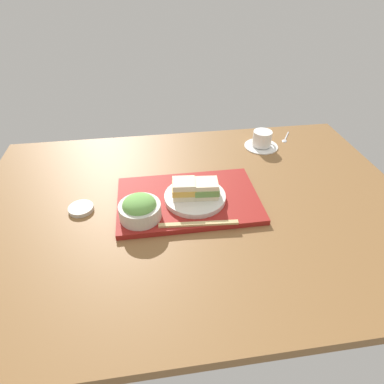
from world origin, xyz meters
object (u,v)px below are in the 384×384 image
(sandwich_far, at_px, (206,188))
(salad_bowl, at_px, (140,208))
(sandwich_near, at_px, (184,188))
(chopsticks_pair, at_px, (199,224))
(coffee_cup, at_px, (262,140))
(sandwich_plate, at_px, (195,197))
(teaspoon, at_px, (285,139))
(small_sauce_dish, at_px, (81,209))

(sandwich_far, relative_size, salad_bowl, 0.65)
(sandwich_near, distance_m, chopsticks_pair, 0.13)
(coffee_cup, bearing_deg, sandwich_plate, -134.35)
(teaspoon, bearing_deg, sandwich_far, -137.18)
(sandwich_near, relative_size, small_sauce_dish, 1.01)
(sandwich_plate, relative_size, teaspoon, 2.03)
(sandwich_near, xyz_separation_m, salad_bowl, (-0.14, -0.06, -0.01))
(salad_bowl, xyz_separation_m, small_sauce_dish, (-0.18, 0.08, -0.04))
(sandwich_far, bearing_deg, coffee_cup, 49.16)
(coffee_cup, xyz_separation_m, small_sauce_dish, (-0.68, -0.31, -0.02))
(sandwich_far, distance_m, coffee_cup, 0.45)
(sandwich_plate, distance_m, sandwich_near, 0.05)
(coffee_cup, height_order, teaspoon, coffee_cup)
(sandwich_far, xyz_separation_m, small_sauce_dish, (-0.39, 0.02, -0.05))
(sandwich_plate, height_order, chopsticks_pair, sandwich_plate)
(small_sauce_dish, bearing_deg, teaspoon, 24.02)
(chopsticks_pair, bearing_deg, sandwich_plate, 86.05)
(sandwich_far, xyz_separation_m, coffee_cup, (0.29, 0.34, -0.03))
(sandwich_plate, relative_size, coffee_cup, 1.41)
(sandwich_near, relative_size, sandwich_far, 0.97)
(salad_bowl, bearing_deg, sandwich_plate, 19.09)
(sandwich_near, distance_m, small_sauce_dish, 0.33)
(salad_bowl, height_order, chopsticks_pair, salad_bowl)
(salad_bowl, distance_m, coffee_cup, 0.63)
(sandwich_far, relative_size, chopsticks_pair, 0.35)
(sandwich_plate, distance_m, small_sauce_dish, 0.36)
(coffee_cup, height_order, small_sauce_dish, coffee_cup)
(coffee_cup, distance_m, teaspoon, 0.13)
(sandwich_plate, distance_m, salad_bowl, 0.18)
(sandwich_near, bearing_deg, sandwich_far, -6.09)
(salad_bowl, height_order, small_sauce_dish, salad_bowl)
(salad_bowl, xyz_separation_m, coffee_cup, (0.50, 0.39, -0.02))
(salad_bowl, distance_m, chopsticks_pair, 0.18)
(small_sauce_dish, bearing_deg, sandwich_plate, -3.42)
(teaspoon, bearing_deg, salad_bowl, -144.70)
(small_sauce_dish, distance_m, teaspoon, 0.88)
(salad_bowl, height_order, coffee_cup, salad_bowl)
(sandwich_near, height_order, small_sauce_dish, sandwich_near)
(sandwich_far, distance_m, chopsticks_pair, 0.13)
(sandwich_far, bearing_deg, chopsticks_pair, -110.55)
(sandwich_plate, bearing_deg, salad_bowl, -160.91)
(sandwich_near, xyz_separation_m, sandwich_far, (0.07, -0.01, -0.00))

